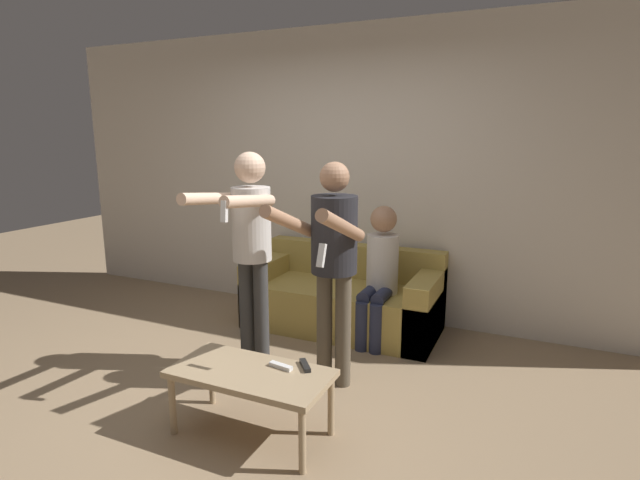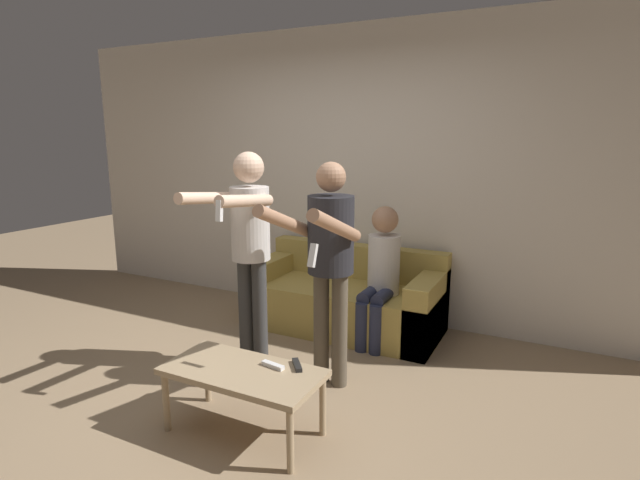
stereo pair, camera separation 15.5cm
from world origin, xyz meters
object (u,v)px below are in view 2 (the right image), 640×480
Objects in this scene: coffee_table at (243,376)px; remote_far at (297,365)px; remote_near at (273,365)px; person_seated at (381,270)px; couch at (346,300)px; person_standing_left at (249,237)px; person_standing_right at (329,251)px.

coffee_table is 6.65× the size of remote_far.
remote_near is 1.10× the size of remote_far.
remote_far is (0.02, -1.45, -0.21)m from person_seated.
couch is 1.48× the size of person_seated.
person_standing_right is at bearing -0.33° from person_standing_left.
person_standing_left is 1.18m from person_seated.
person_seated is (0.38, -0.15, 0.36)m from couch.
couch is 1.66m from remote_far.
person_seated is at bearing 81.21° from coffee_table.
person_standing_left is at bearing -128.98° from person_seated.
person_standing_left is 1.74× the size of coffee_table.
remote_far is at bearing -38.86° from person_standing_left.
remote_far is (0.08, -0.58, -0.55)m from person_standing_right.
remote_far is at bearing 28.15° from remote_near.
person_standing_left is 1.09m from remote_far.
person_seated is at bearing 86.15° from person_standing_right.
couch reaches higher than remote_far.
person_seated is 1.24× the size of coffee_table.
remote_far is at bearing -76.02° from couch.
person_seated is 8.27× the size of remote_far.
person_standing_right is 0.94m from person_seated.
person_standing_right is (0.65, -0.00, -0.03)m from person_standing_left.
remote_near and remote_far have the same top height.
couch is 1.70m from remote_near.
person_standing_right is at bearing 75.56° from coffee_table.
coffee_table is at bearing -145.02° from remote_near.
remote_far is at bearing -82.56° from person_standing_right.
couch is 1.30m from person_standing_left.
remote_near is at bearing -151.85° from remote_far.
person_standing_left is 1.06m from remote_near.
couch is 1.29m from person_standing_right.
person_standing_left reaches higher than coffee_table.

